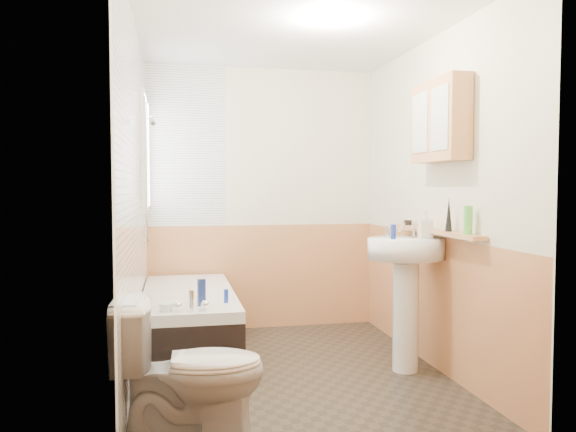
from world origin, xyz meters
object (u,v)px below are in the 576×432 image
Objects in this scene: bathtub at (189,324)px; toilet at (190,372)px; medicine_cabinet at (440,121)px; sink at (406,276)px; pine_shelf at (435,231)px.

toilet is at bearing -91.14° from bathtub.
medicine_cabinet is at bearing -23.83° from bathtub.
medicine_cabinet is (0.17, -0.16, 1.13)m from sink.
medicine_cabinet reaches higher than pine_shelf.
medicine_cabinet is at bearing -104.78° from pine_shelf.
medicine_cabinet reaches higher than toilet.
pine_shelf is (0.20, -0.05, 0.34)m from sink.
sink is 0.39m from pine_shelf.
bathtub is 2.09× the size of toilet.
toilet is 1.24× the size of medicine_cabinet.
toilet is at bearing -156.75° from sink.
medicine_cabinet reaches higher than bathtub.
sink is (1.60, 0.90, 0.32)m from toilet.
sink is (1.57, -0.61, 0.42)m from bathtub.
bathtub is 1.74m from sink.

